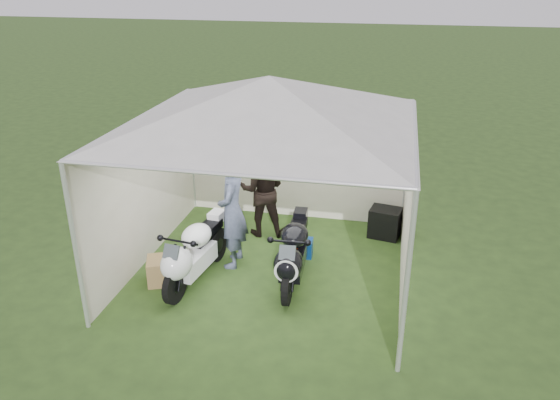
# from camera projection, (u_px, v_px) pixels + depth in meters

# --- Properties ---
(ground) EXTENTS (80.00, 80.00, 0.00)m
(ground) POSITION_uv_depth(u_px,v_px,m) (271.00, 267.00, 8.59)
(ground) COLOR #253B17
(ground) RESTS_ON ground
(canopy_tent) EXTENTS (5.66, 5.66, 3.00)m
(canopy_tent) POSITION_uv_depth(u_px,v_px,m) (270.00, 106.00, 7.60)
(canopy_tent) COLOR silver
(canopy_tent) RESTS_ON ground
(motorcycle_white) EXTENTS (0.56, 1.84, 0.91)m
(motorcycle_white) POSITION_uv_depth(u_px,v_px,m) (193.00, 253.00, 7.99)
(motorcycle_white) COLOR black
(motorcycle_white) RESTS_ON ground
(motorcycle_black) EXTENTS (0.47, 1.86, 0.91)m
(motorcycle_black) POSITION_uv_depth(u_px,v_px,m) (293.00, 253.00, 7.98)
(motorcycle_black) COLOR black
(motorcycle_black) RESTS_ON ground
(paddock_stand) EXTENTS (0.41, 0.27, 0.30)m
(paddock_stand) POSITION_uv_depth(u_px,v_px,m) (300.00, 247.00, 8.89)
(paddock_stand) COLOR #1446B7
(paddock_stand) RESTS_ON ground
(person_dark_jacket) EXTENTS (0.91, 0.76, 1.66)m
(person_dark_jacket) POSITION_uv_depth(u_px,v_px,m) (263.00, 190.00, 9.37)
(person_dark_jacket) COLOR black
(person_dark_jacket) RESTS_ON ground
(person_blue_jacket) EXTENTS (0.49, 0.70, 1.85)m
(person_blue_jacket) POSITION_uv_depth(u_px,v_px,m) (232.00, 210.00, 8.35)
(person_blue_jacket) COLOR slate
(person_blue_jacket) RESTS_ON ground
(equipment_box) EXTENTS (0.58, 0.50, 0.52)m
(equipment_box) POSITION_uv_depth(u_px,v_px,m) (385.00, 223.00, 9.49)
(equipment_box) COLOR black
(equipment_box) RESTS_ON ground
(crate_0) EXTENTS (0.55, 0.48, 0.31)m
(crate_0) POSITION_uv_depth(u_px,v_px,m) (176.00, 268.00, 8.26)
(crate_0) COLOR silver
(crate_0) RESTS_ON ground
(crate_1) EXTENTS (0.55, 0.55, 0.38)m
(crate_1) POSITION_uv_depth(u_px,v_px,m) (162.00, 270.00, 8.14)
(crate_1) COLOR olive
(crate_1) RESTS_ON ground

